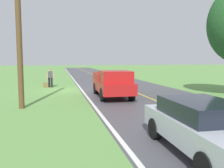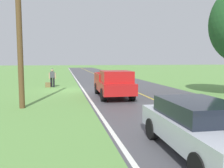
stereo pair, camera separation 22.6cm
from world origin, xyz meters
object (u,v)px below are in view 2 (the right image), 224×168
Objects in this scene: hitchhiker_walking at (52,77)px; suitcase_carried at (48,85)px; utility_pole_roadside at (19,23)px; pickup_truck_passing at (114,83)px; sedan_ahead_same_lane at (200,126)px.

hitchhiker_walking reaches higher than suitcase_carried.
hitchhiker_walking is 0.87m from suitcase_carried.
pickup_truck_passing is at bearing -154.92° from utility_pole_roadside.
sedan_ahead_same_lane is at bearing 14.10° from suitcase_carried.
hitchhiker_walking is at bearing -58.73° from pickup_truck_passing.
utility_pole_roadside is at bearing -6.59° from suitcase_carried.
sedan_ahead_same_lane is at bearing 127.79° from utility_pole_roadside.
suitcase_carried is at bearing -94.28° from utility_pole_roadside.
pickup_truck_passing is 6.89m from utility_pole_roadside.
pickup_truck_passing is at bearing 121.27° from hitchhiker_walking.
suitcase_carried is at bearing 13.18° from hitchhiker_walking.
pickup_truck_passing is (-4.72, 6.98, 0.74)m from suitcase_carried.
suitcase_carried is 0.10× the size of sedan_ahead_same_lane.
suitcase_carried is 0.05× the size of utility_pole_roadside.
pickup_truck_passing reaches higher than hitchhiker_walking.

